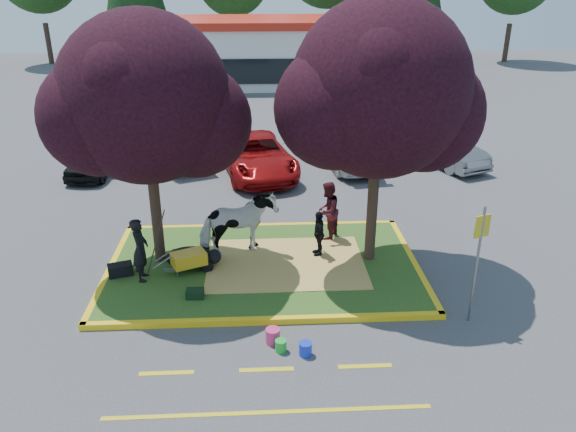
{
  "coord_description": "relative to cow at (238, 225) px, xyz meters",
  "views": [
    {
      "loc": [
        -0.06,
        -13.33,
        7.36
      ],
      "look_at": [
        0.68,
        0.5,
        1.32
      ],
      "focal_mm": 35.0,
      "sensor_mm": 36.0,
      "label": 1
    }
  ],
  "objects": [
    {
      "name": "visitor_a",
      "position": [
        2.56,
        0.92,
        -0.02
      ],
      "size": [
        0.98,
        1.05,
        1.72
      ],
      "primitive_type": "imported",
      "rotation": [
        0.0,
        0.0,
        -2.09
      ],
      "color": "#4A1520",
      "rests_on": "median_island"
    },
    {
      "name": "bucket_blue",
      "position": [
        1.49,
        -4.37,
        -0.88
      ],
      "size": [
        0.36,
        0.36,
        0.29
      ],
      "primitive_type": "cylinder",
      "rotation": [
        0.0,
        0.0,
        0.4
      ],
      "color": "#1A33D3",
      "rests_on": "ground"
    },
    {
      "name": "car_black",
      "position": [
        -5.83,
        7.57,
        -0.41
      ],
      "size": [
        1.86,
        3.79,
        1.24
      ],
      "primitive_type": "imported",
      "rotation": [
        0.0,
        0.0,
        -0.11
      ],
      "color": "black",
      "rests_on": "ground"
    },
    {
      "name": "curb_far",
      "position": [
        0.67,
        1.96,
        -0.96
      ],
      "size": [
        8.3,
        0.16,
        0.15
      ],
      "primitive_type": "cube",
      "color": "yellow",
      "rests_on": "ground"
    },
    {
      "name": "visitor_b",
      "position": [
        2.2,
        -0.14,
        -0.24
      ],
      "size": [
        0.39,
        0.78,
        1.29
      ],
      "primitive_type": "imported",
      "rotation": [
        0.0,
        0.0,
        -1.46
      ],
      "color": "black",
      "rests_on": "median_island"
    },
    {
      "name": "car_white",
      "position": [
        4.21,
        7.9,
        -0.39
      ],
      "size": [
        2.44,
        4.64,
        1.28
      ],
      "primitive_type": "imported",
      "rotation": [
        0.0,
        0.0,
        3.29
      ],
      "color": "silver",
      "rests_on": "ground"
    },
    {
      "name": "tree_purple_right",
      "position": [
        3.59,
        -0.43,
        3.53
      ],
      "size": [
        5.3,
        4.4,
        6.82
      ],
      "color": "black",
      "rests_on": "median_island"
    },
    {
      "name": "fire_lane_long",
      "position": [
        0.67,
        -6.02,
        -1.03
      ],
      "size": [
        6.0,
        0.1,
        0.01
      ],
      "primitive_type": "cube",
      "color": "yellow",
      "rests_on": "ground"
    },
    {
      "name": "curb_left",
      "position": [
        -3.41,
        -0.62,
        -0.96
      ],
      "size": [
        0.16,
        5.3,
        0.15
      ],
      "primitive_type": "cube",
      "color": "yellow",
      "rests_on": "ground"
    },
    {
      "name": "sign_post",
      "position": [
        5.33,
        -3.32,
        0.75
      ],
      "size": [
        0.38,
        0.17,
        2.84
      ],
      "rotation": [
        0.0,
        0.0,
        0.37
      ],
      "color": "slate",
      "rests_on": "ground"
    },
    {
      "name": "gear_bag_green",
      "position": [
        -1.0,
        -2.24,
        -0.77
      ],
      "size": [
        0.43,
        0.27,
        0.22
      ],
      "primitive_type": "cube",
      "rotation": [
        0.0,
        0.0,
        -0.03
      ],
      "color": "black",
      "rests_on": "median_island"
    },
    {
      "name": "car_red",
      "position": [
        0.5,
        7.23,
        -0.28
      ],
      "size": [
        3.6,
        5.84,
        1.51
      ],
      "primitive_type": "imported",
      "rotation": [
        0.0,
        0.0,
        0.21
      ],
      "color": "#9B0C0D",
      "rests_on": "ground"
    },
    {
      "name": "handler",
      "position": [
        -2.41,
        -1.25,
        -0.05
      ],
      "size": [
        0.42,
        0.62,
        1.66
      ],
      "primitive_type": "imported",
      "rotation": [
        0.0,
        0.0,
        1.61
      ],
      "color": "black",
      "rests_on": "median_island"
    },
    {
      "name": "bucket_green",
      "position": [
        0.98,
        -4.22,
        -0.9
      ],
      "size": [
        0.26,
        0.26,
        0.26
      ],
      "primitive_type": "cylinder",
      "rotation": [
        0.0,
        0.0,
        -0.08
      ],
      "color": "green",
      "rests_on": "ground"
    },
    {
      "name": "fire_lane_stripe_b",
      "position": [
        0.67,
        -4.82,
        -1.03
      ],
      "size": [
        1.1,
        0.12,
        0.01
      ],
      "primitive_type": "cube",
      "color": "yellow",
      "rests_on": "ground"
    },
    {
      "name": "tree_purple_left",
      "position": [
        -2.11,
        -0.23,
        3.33
      ],
      "size": [
        5.06,
        4.2,
        6.51
      ],
      "color": "black",
      "rests_on": "median_island"
    },
    {
      "name": "fire_lane_stripe_a",
      "position": [
        -1.33,
        -4.82,
        -1.03
      ],
      "size": [
        1.1,
        0.12,
        0.01
      ],
      "primitive_type": "cube",
      "color": "yellow",
      "rests_on": "ground"
    },
    {
      "name": "cow",
      "position": [
        0.0,
        0.0,
        0.0
      ],
      "size": [
        2.29,
        1.71,
        1.76
      ],
      "primitive_type": "imported",
      "rotation": [
        0.0,
        0.0,
        1.98
      ],
      "color": "white",
      "rests_on": "median_island"
    },
    {
      "name": "car_silver",
      "position": [
        -2.89,
        8.84,
        -0.27
      ],
      "size": [
        3.31,
        4.86,
        1.52
      ],
      "primitive_type": "imported",
      "rotation": [
        0.0,
        0.0,
        3.55
      ],
      "color": "#A9ACB1",
      "rests_on": "ground"
    },
    {
      "name": "ground",
      "position": [
        0.67,
        -0.62,
        -1.03
      ],
      "size": [
        90.0,
        90.0,
        0.0
      ],
      "primitive_type": "plane",
      "color": "#424244",
      "rests_on": "ground"
    },
    {
      "name": "fire_lane_stripe_c",
      "position": [
        2.67,
        -4.82,
        -1.03
      ],
      "size": [
        1.1,
        0.12,
        0.01
      ],
      "primitive_type": "cube",
      "color": "yellow",
      "rests_on": "ground"
    },
    {
      "name": "gear_bag_dark",
      "position": [
        -3.03,
        -1.02,
        -0.73
      ],
      "size": [
        0.69,
        0.51,
        0.31
      ],
      "primitive_type": "cube",
      "rotation": [
        0.0,
        0.0,
        0.32
      ],
      "color": "black",
      "rests_on": "median_island"
    },
    {
      "name": "median_island",
      "position": [
        0.67,
        -0.62,
        -0.96
      ],
      "size": [
        8.0,
        5.0,
        0.15
      ],
      "primitive_type": "cube",
      "color": "#2B4E18",
      "rests_on": "ground"
    },
    {
      "name": "curb_near",
      "position": [
        0.67,
        -3.2,
        -0.96
      ],
      "size": [
        8.3,
        0.16,
        0.15
      ],
      "primitive_type": "cube",
      "color": "yellow",
      "rests_on": "ground"
    },
    {
      "name": "wheelbarrow",
      "position": [
        -1.25,
        -0.99,
        -0.48
      ],
      "size": [
        1.53,
        0.82,
        0.58
      ],
      "rotation": [
        0.0,
        0.0,
        0.42
      ],
      "color": "black",
      "rests_on": "median_island"
    },
    {
      "name": "bucket_pink",
      "position": [
        0.82,
        -3.92,
        -0.86
      ],
      "size": [
        0.32,
        0.32,
        0.34
      ],
      "primitive_type": "cylinder",
      "rotation": [
        0.0,
        0.0,
        0.03
      ],
      "color": "#DF316F",
      "rests_on": "ground"
    },
    {
      "name": "retail_building",
      "position": [
        2.67,
        27.37,
        1.22
      ],
      "size": [
        20.4,
        8.4,
        4.4
      ],
      "color": "silver",
      "rests_on": "ground"
    },
    {
      "name": "calf",
      "position": [
        -1.26,
        -0.68,
        -0.6
      ],
      "size": [
        1.48,
        1.17,
        0.56
      ],
      "primitive_type": "ellipsoid",
      "rotation": [
        0.0,
        0.0,
        0.38
      ],
      "color": "black",
      "rests_on": "median_island"
    },
    {
      "name": "car_grey",
      "position": [
        8.24,
        7.95,
        -0.34
      ],
      "size": [
        2.95,
        4.42,
        1.38
      ],
      "primitive_type": "imported",
      "rotation": [
        0.0,
        0.0,
        0.39
      ],
      "color": "slate",
      "rests_on": "ground"
    },
    {
      "name": "curb_right",
      "position": [
        4.75,
        -0.62,
        -0.96
      ],
      "size": [
        0.16,
        5.3,
        0.15
      ],
      "primitive_type": "cube",
      "color": "yellow",
      "rests_on": "ground"
    },
    {
      "name": "straw_bedding",
      "position": [
        1.27,
        -0.62,
        -0.88
      ],
      "size": [
        4.2,
        3.0,
        0.01
      ],
      "primitive_type": "cube",
      "color": "#E1BC5C",
      "rests_on": "median_island"
    }
  ]
}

